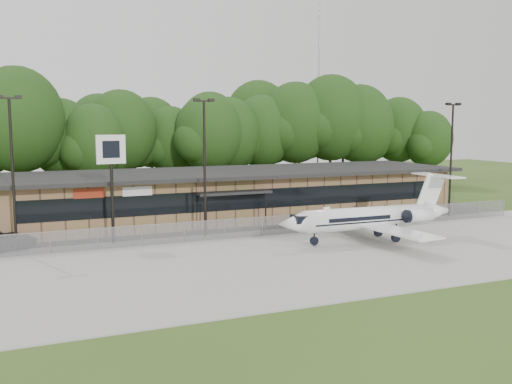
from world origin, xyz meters
name	(u,v)px	position (x,y,z in m)	size (l,w,h in m)	color
ground	(396,288)	(0.00, 0.00, 0.00)	(160.00, 160.00, 0.00)	#364F1C
apron	(320,255)	(0.00, 8.00, 0.04)	(64.00, 18.00, 0.08)	#9E9B93
parking_lot	(252,225)	(0.00, 19.50, 0.03)	(50.00, 9.00, 0.06)	#383835
terminal	(233,194)	(0.00, 23.94, 2.18)	(41.00, 11.65, 4.30)	#896244
fence	(275,226)	(0.00, 15.00, 0.78)	(46.00, 0.04, 1.52)	gray
treeline	(178,131)	(0.00, 42.00, 7.50)	(72.00, 12.00, 15.00)	#223C13
radio_mast	(319,94)	(22.00, 48.00, 12.50)	(0.20, 0.20, 25.00)	gray
light_pole_left	(12,162)	(-18.00, 16.50, 5.98)	(1.55, 0.30, 10.23)	black
light_pole_mid	(204,157)	(-5.00, 16.50, 5.98)	(1.55, 0.30, 10.23)	black
light_pole_right	(451,151)	(18.00, 16.50, 5.98)	(1.55, 0.30, 10.23)	black
business_jet	(372,218)	(5.50, 10.25, 1.70)	(14.07, 12.49, 4.75)	white
pole_sign	(111,161)	(-11.68, 16.80, 5.86)	(2.02, 0.35, 7.66)	black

